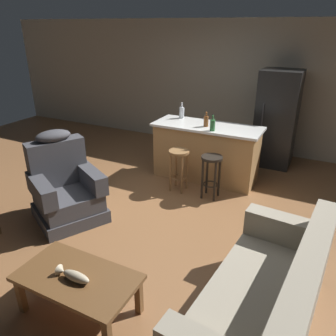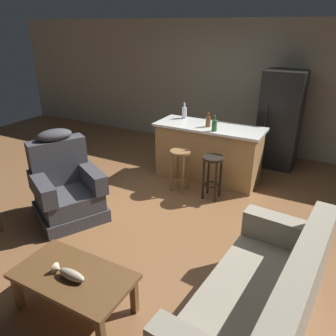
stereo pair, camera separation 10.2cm
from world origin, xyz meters
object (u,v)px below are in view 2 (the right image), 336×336
(bar_stool_left, at_px, (180,163))
(bottle_short_amber, at_px, (214,125))
(fish_figurine, at_px, (69,274))
(kitchen_island, at_px, (208,152))
(coffee_table, at_px, (74,279))
(refrigerator, at_px, (280,120))
(bottle_tall_green, at_px, (208,121))
(bar_stool_right, at_px, (212,170))
(couch, at_px, (261,306))
(recliner_near_lamp, at_px, (66,188))
(bottle_wine_dark, at_px, (184,112))

(bar_stool_left, height_order, bottle_short_amber, bottle_short_amber)
(fish_figurine, distance_m, kitchen_island, 3.33)
(coffee_table, relative_size, refrigerator, 0.62)
(bar_stool_left, bearing_deg, bottle_tall_green, 68.78)
(bar_stool_right, bearing_deg, refrigerator, 72.33)
(fish_figurine, distance_m, bar_stool_left, 2.71)
(coffee_table, height_order, bar_stool_right, bar_stool_right)
(bar_stool_right, height_order, bottle_short_amber, bottle_short_amber)
(bar_stool_right, bearing_deg, coffee_table, -96.44)
(couch, relative_size, recliner_near_lamp, 1.64)
(bottle_tall_green, bearing_deg, recliner_near_lamp, -122.41)
(bar_stool_left, xyz_separation_m, bottle_wine_dark, (-0.36, 0.86, 0.58))
(bar_stool_left, xyz_separation_m, bottle_short_amber, (0.39, 0.39, 0.57))
(fish_figurine, xyz_separation_m, bar_stool_left, (-0.25, 2.70, 0.01))
(fish_figurine, distance_m, bar_stool_right, 2.72)
(recliner_near_lamp, height_order, refrigerator, refrigerator)
(couch, bearing_deg, bottle_tall_green, -54.44)
(refrigerator, xyz_separation_m, bottle_wine_dark, (-1.48, -0.97, 0.17))
(couch, distance_m, bottle_short_amber, 2.98)
(couch, distance_m, bottle_wine_dark, 3.76)
(bottle_tall_green, distance_m, bottle_wine_dark, 0.65)
(recliner_near_lamp, relative_size, refrigerator, 0.68)
(bottle_wine_dark, bearing_deg, coffee_table, -80.33)
(kitchen_island, height_order, bottle_short_amber, bottle_short_amber)
(kitchen_island, height_order, bottle_wine_dark, bottle_wine_dark)
(bottle_tall_green, bearing_deg, bottle_short_amber, -45.49)
(refrigerator, bearing_deg, kitchen_island, -127.18)
(recliner_near_lamp, xyz_separation_m, refrigerator, (2.17, 3.25, 0.46))
(fish_figurine, bearing_deg, bottle_short_amber, 87.38)
(coffee_table, distance_m, fish_figurine, 0.11)
(recliner_near_lamp, height_order, bottle_short_amber, recliner_near_lamp)
(bar_stool_right, bearing_deg, recliner_near_lamp, -138.09)
(bottle_tall_green, bearing_deg, bottle_wine_dark, 152.71)
(recliner_near_lamp, bearing_deg, kitchen_island, 86.84)
(refrigerator, xyz_separation_m, bottle_tall_green, (-0.91, -1.27, 0.16))
(bar_stool_right, distance_m, bottle_wine_dark, 1.37)
(recliner_near_lamp, distance_m, kitchen_island, 2.41)
(bottle_tall_green, bearing_deg, kitchen_island, 92.88)
(kitchen_island, bearing_deg, refrigerator, 52.82)
(coffee_table, distance_m, bar_stool_right, 2.68)
(bar_stool_left, bearing_deg, refrigerator, 58.40)
(refrigerator, bearing_deg, bottle_wine_dark, -146.81)
(refrigerator, bearing_deg, coffee_table, -101.13)
(kitchen_island, distance_m, bar_stool_left, 0.67)
(coffee_table, bearing_deg, bottle_short_amber, 87.25)
(couch, height_order, bottle_short_amber, bottle_short_amber)
(recliner_near_lamp, relative_size, bottle_short_amber, 4.85)
(coffee_table, xyz_separation_m, bar_stool_right, (0.30, 2.66, 0.11))
(recliner_near_lamp, distance_m, bottle_tall_green, 2.43)
(bar_stool_left, relative_size, bar_stool_right, 1.00)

